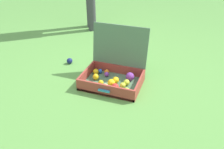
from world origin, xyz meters
The scene contains 3 objects.
ground_plane centered at (0.00, 0.00, 0.00)m, with size 16.00×16.00×0.00m, color #569342.
open_suitcase centered at (-0.01, 0.05, 0.11)m, with size 0.56×0.50×0.52m.
stray_ball_on_grass centered at (-0.62, 0.24, 0.03)m, with size 0.07×0.07×0.07m, color navy.
Camera 1 is at (0.61, -1.77, 1.24)m, focal length 36.56 mm.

